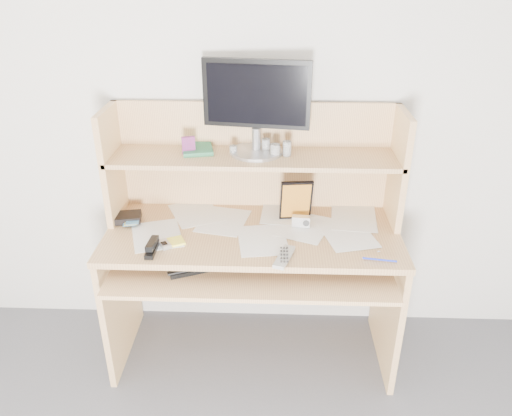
{
  "coord_description": "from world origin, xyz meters",
  "views": [
    {
      "loc": [
        0.09,
        -0.59,
        1.93
      ],
      "look_at": [
        0.02,
        1.43,
        0.9
      ],
      "focal_mm": 35.0,
      "sensor_mm": 36.0,
      "label": 1
    }
  ],
  "objects_px": {
    "game_case": "(296,200)",
    "tv_remote": "(284,257)",
    "monitor": "(256,104)",
    "keyboard": "(211,260)",
    "desk": "(253,233)"
  },
  "relations": [
    {
      "from": "game_case",
      "to": "tv_remote",
      "type": "bearing_deg",
      "value": -106.04
    },
    {
      "from": "desk",
      "to": "keyboard",
      "type": "relative_size",
      "value": 3.2
    },
    {
      "from": "game_case",
      "to": "desk",
      "type": "bearing_deg",
      "value": -177.51
    },
    {
      "from": "game_case",
      "to": "monitor",
      "type": "relative_size",
      "value": 0.43
    },
    {
      "from": "desk",
      "to": "keyboard",
      "type": "height_order",
      "value": "desk"
    },
    {
      "from": "desk",
      "to": "tv_remote",
      "type": "xyz_separation_m",
      "value": [
        0.15,
        -0.32,
        0.07
      ]
    },
    {
      "from": "keyboard",
      "to": "tv_remote",
      "type": "distance_m",
      "value": 0.37
    },
    {
      "from": "monitor",
      "to": "desk",
      "type": "bearing_deg",
      "value": -86.88
    },
    {
      "from": "keyboard",
      "to": "tv_remote",
      "type": "height_order",
      "value": "tv_remote"
    },
    {
      "from": "desk",
      "to": "game_case",
      "type": "xyz_separation_m",
      "value": [
        0.21,
        0.03,
        0.17
      ]
    },
    {
      "from": "desk",
      "to": "game_case",
      "type": "bearing_deg",
      "value": 8.96
    },
    {
      "from": "keyboard",
      "to": "tv_remote",
      "type": "bearing_deg",
      "value": -42.58
    },
    {
      "from": "game_case",
      "to": "monitor",
      "type": "bearing_deg",
      "value": 148.96
    },
    {
      "from": "keyboard",
      "to": "monitor",
      "type": "height_order",
      "value": "monitor"
    },
    {
      "from": "tv_remote",
      "to": "keyboard",
      "type": "bearing_deg",
      "value": 178.05
    }
  ]
}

